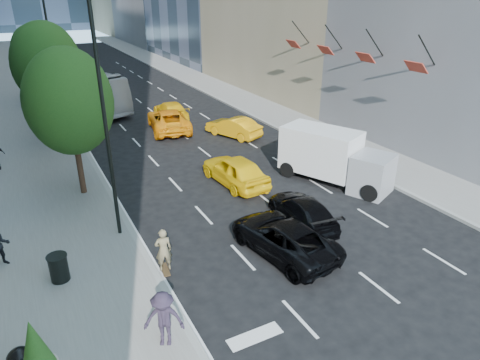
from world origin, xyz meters
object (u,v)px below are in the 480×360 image
box_truck (333,157)px  city_bus (73,88)px  planter_shrub (37,357)px  trash_can (59,268)px  skateboarder (164,253)px  black_sedan_lincoln (283,237)px  black_sedan_mercedes (302,210)px

box_truck → city_bus: bearing=89.7°
planter_shrub → trash_can: bearing=78.3°
skateboarder → planter_shrub: bearing=45.5°
black_sedan_lincoln → box_truck: box_truck is taller
city_bus → planter_shrub: bearing=-119.7°
black_sedan_lincoln → city_bus: city_bus is taller
black_sedan_lincoln → box_truck: bearing=-152.4°
skateboarder → black_sedan_lincoln: skateboarder is taller
city_bus → box_truck: (10.23, -23.42, -0.40)m
black_sedan_mercedes → city_bus: bearing=-70.4°
black_sedan_mercedes → box_truck: box_truck is taller
black_sedan_lincoln → box_truck: size_ratio=0.79×
skateboarder → black_sedan_mercedes: (6.85, 0.65, -0.23)m
black_sedan_lincoln → black_sedan_mercedes: size_ratio=1.13×
black_sedan_lincoln → city_bus: bearing=-91.0°
skateboarder → box_truck: size_ratio=0.27×
skateboarder → black_sedan_mercedes: skateboarder is taller
skateboarder → city_bus: city_bus is taller
skateboarder → box_truck: bearing=-153.8°
city_bus → planter_shrub: size_ratio=5.93×
black_sedan_mercedes → trash_can: 10.48m
black_sedan_mercedes → planter_shrub: 12.22m
box_truck → trash_can: (-14.65, -2.59, -0.83)m
black_sedan_mercedes → box_truck: bearing=-136.9°
box_truck → trash_can: 14.90m
city_bus → trash_can: city_bus is taller
skateboarder → trash_can: (-3.62, 1.14, -0.23)m
black_sedan_lincoln → skateboarder: bearing=-20.3°
black_sedan_lincoln → planter_shrub: bearing=6.7°
black_sedan_lincoln → city_bus: size_ratio=0.38×
skateboarder → black_sedan_mercedes: 6.88m
skateboarder → black_sedan_mercedes: size_ratio=0.39×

